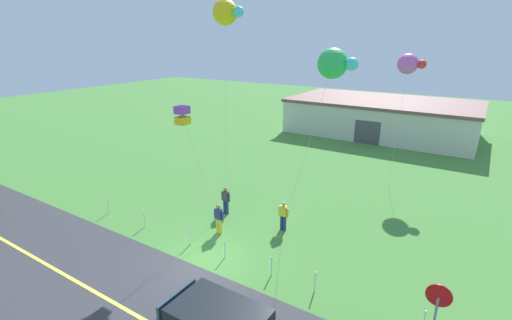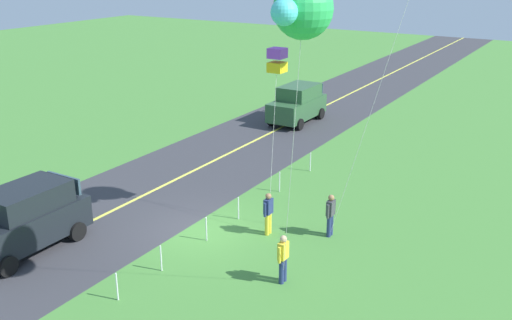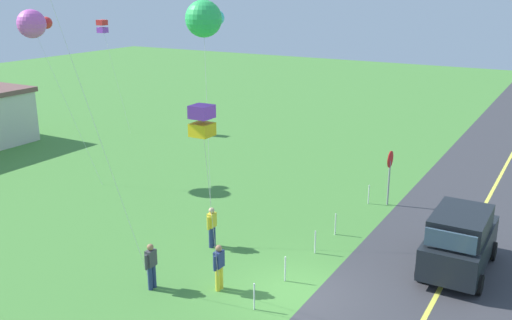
{
  "view_description": "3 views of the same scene",
  "coord_description": "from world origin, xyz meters",
  "px_view_note": "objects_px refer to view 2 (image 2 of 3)",
  "views": [
    {
      "loc": [
        9.58,
        -10.82,
        9.52
      ],
      "look_at": [
        1.56,
        1.77,
        4.58
      ],
      "focal_mm": 25.84,
      "sensor_mm": 36.0,
      "label": 1
    },
    {
      "loc": [
        15.36,
        11.81,
        9.57
      ],
      "look_at": [
        0.91,
        2.98,
        3.57
      ],
      "focal_mm": 40.49,
      "sensor_mm": 36.0,
      "label": 2
    },
    {
      "loc": [
        -15.1,
        -7.19,
        9.57
      ],
      "look_at": [
        0.77,
        1.95,
        4.05
      ],
      "focal_mm": 40.35,
      "sensor_mm": 36.0,
      "label": 3
    }
  ],
  "objects_px": {
    "kite_blue_mid": "(277,61)",
    "car_parked_west_far": "(298,103)",
    "person_adult_near": "(283,257)",
    "person_child_watcher": "(330,214)",
    "car_suv_foreground": "(25,218)",
    "kite_red_low": "(302,9)",
    "person_adult_companion": "(268,212)"
  },
  "relations": [
    {
      "from": "person_adult_near",
      "to": "person_child_watcher",
      "type": "height_order",
      "value": "same"
    },
    {
      "from": "car_parked_west_far",
      "to": "car_suv_foreground",
      "type": "bearing_deg",
      "value": -1.18
    },
    {
      "from": "car_parked_west_far",
      "to": "kite_blue_mid",
      "type": "relative_size",
      "value": 0.68
    },
    {
      "from": "person_adult_near",
      "to": "person_child_watcher",
      "type": "relative_size",
      "value": 1.0
    },
    {
      "from": "kite_blue_mid",
      "to": "person_child_watcher",
      "type": "bearing_deg",
      "value": 79.36
    },
    {
      "from": "car_suv_foreground",
      "to": "person_adult_near",
      "type": "relative_size",
      "value": 2.75
    },
    {
      "from": "car_parked_west_far",
      "to": "person_child_watcher",
      "type": "bearing_deg",
      "value": 31.99
    },
    {
      "from": "person_adult_companion",
      "to": "kite_red_low",
      "type": "height_order",
      "value": "kite_red_low"
    },
    {
      "from": "car_suv_foreground",
      "to": "person_child_watcher",
      "type": "relative_size",
      "value": 2.75
    },
    {
      "from": "car_parked_west_far",
      "to": "person_adult_companion",
      "type": "xyz_separation_m",
      "value": [
        13.98,
        6.11,
        -0.29
      ]
    },
    {
      "from": "person_child_watcher",
      "to": "kite_blue_mid",
      "type": "relative_size",
      "value": 0.25
    },
    {
      "from": "person_adult_companion",
      "to": "kite_red_low",
      "type": "relative_size",
      "value": 0.18
    },
    {
      "from": "person_child_watcher",
      "to": "kite_red_low",
      "type": "distance_m",
      "value": 9.37
    },
    {
      "from": "car_parked_west_far",
      "to": "person_adult_near",
      "type": "height_order",
      "value": "car_parked_west_far"
    },
    {
      "from": "car_suv_foreground",
      "to": "kite_red_low",
      "type": "bearing_deg",
      "value": 95.7
    },
    {
      "from": "person_child_watcher",
      "to": "kite_red_low",
      "type": "height_order",
      "value": "kite_red_low"
    },
    {
      "from": "kite_blue_mid",
      "to": "person_adult_near",
      "type": "bearing_deg",
      "value": 32.31
    },
    {
      "from": "car_suv_foreground",
      "to": "kite_blue_mid",
      "type": "height_order",
      "value": "kite_blue_mid"
    },
    {
      "from": "kite_red_low",
      "to": "kite_blue_mid",
      "type": "distance_m",
      "value": 7.41
    },
    {
      "from": "car_suv_foreground",
      "to": "car_parked_west_far",
      "type": "bearing_deg",
      "value": 178.82
    },
    {
      "from": "car_suv_foreground",
      "to": "person_adult_near",
      "type": "xyz_separation_m",
      "value": [
        -2.69,
        8.55,
        -0.29
      ]
    },
    {
      "from": "person_adult_near",
      "to": "car_suv_foreground",
      "type": "bearing_deg",
      "value": 85.78
    },
    {
      "from": "kite_red_low",
      "to": "person_child_watcher",
      "type": "bearing_deg",
      "value": -165.62
    },
    {
      "from": "car_parked_west_far",
      "to": "person_adult_near",
      "type": "bearing_deg",
      "value": 26.19
    },
    {
      "from": "kite_red_low",
      "to": "person_adult_near",
      "type": "bearing_deg",
      "value": -142.83
    },
    {
      "from": "person_child_watcher",
      "to": "kite_red_low",
      "type": "relative_size",
      "value": 0.18
    },
    {
      "from": "car_parked_west_far",
      "to": "person_child_watcher",
      "type": "height_order",
      "value": "car_parked_west_far"
    },
    {
      "from": "car_parked_west_far",
      "to": "kite_red_low",
      "type": "xyz_separation_m",
      "value": [
        18.3,
        9.45,
        7.27
      ]
    },
    {
      "from": "car_suv_foreground",
      "to": "kite_blue_mid",
      "type": "bearing_deg",
      "value": 138.94
    },
    {
      "from": "car_suv_foreground",
      "to": "person_adult_companion",
      "type": "height_order",
      "value": "car_suv_foreground"
    },
    {
      "from": "car_suv_foreground",
      "to": "person_adult_near",
      "type": "distance_m",
      "value": 8.97
    },
    {
      "from": "kite_blue_mid",
      "to": "car_parked_west_far",
      "type": "bearing_deg",
      "value": -156.0
    }
  ]
}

